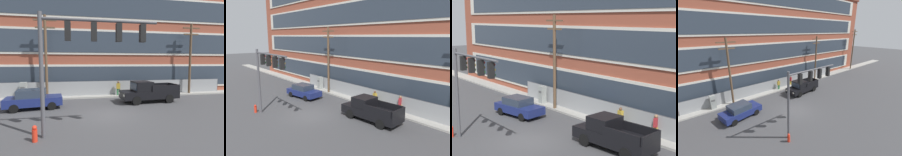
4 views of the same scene
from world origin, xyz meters
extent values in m
plane|color=#424244|center=(0.00, 0.00, 0.00)|extent=(160.00, 160.00, 0.00)
cube|color=#9E9B93|center=(0.00, 6.83, 0.08)|extent=(80.00, 1.75, 0.16)
cube|color=brown|center=(-0.65, 12.61, 7.67)|extent=(53.03, 9.79, 15.34)
cube|color=beige|center=(-0.65, 7.65, 2.11)|extent=(48.78, 0.10, 2.76)
cube|color=#2D3844|center=(-0.65, 7.59, 2.11)|extent=(46.66, 0.06, 2.30)
cube|color=beige|center=(-0.65, 7.65, 5.95)|extent=(48.78, 0.10, 2.76)
cube|color=#2D3844|center=(-0.65, 7.59, 5.95)|extent=(46.66, 0.06, 2.30)
cube|color=beige|center=(-0.65, 7.65, 9.78)|extent=(48.78, 0.10, 2.76)
cube|color=#2D3844|center=(-0.65, 7.59, 9.78)|extent=(46.66, 0.06, 2.30)
cube|color=gray|center=(2.09, 7.01, 0.84)|extent=(25.62, 0.04, 1.67)
cylinder|color=#4C4C51|center=(14.90, 7.01, 0.84)|extent=(0.06, 0.06, 1.67)
cylinder|color=#4C4C51|center=(2.09, 7.01, 1.67)|extent=(25.62, 0.05, 0.05)
cylinder|color=#4C4C51|center=(-3.65, -3.09, 3.02)|extent=(0.20, 0.20, 6.03)
cylinder|color=#4C4C51|center=(-0.77, -3.09, 5.73)|extent=(5.77, 0.14, 0.14)
cube|color=black|center=(-2.40, -3.09, 5.18)|extent=(0.28, 0.32, 0.90)
cylinder|color=red|center=(-2.40, -2.91, 5.46)|extent=(0.04, 0.18, 0.18)
cylinder|color=#503E08|center=(-2.40, -2.91, 5.18)|extent=(0.04, 0.18, 0.18)
cylinder|color=#0A4011|center=(-2.40, -2.91, 4.90)|extent=(0.04, 0.18, 0.18)
cube|color=black|center=(-1.15, -3.09, 5.18)|extent=(0.28, 0.32, 0.90)
cylinder|color=#4B0807|center=(-1.15, -2.91, 5.46)|extent=(0.04, 0.18, 0.18)
cylinder|color=gold|center=(-1.15, -2.91, 5.18)|extent=(0.04, 0.18, 0.18)
cylinder|color=#0A4011|center=(-1.15, -2.91, 4.90)|extent=(0.04, 0.18, 0.18)
cube|color=black|center=(0.11, -3.09, 5.18)|extent=(0.28, 0.32, 0.90)
cylinder|color=#4B0807|center=(0.11, -2.91, 5.46)|extent=(0.04, 0.18, 0.18)
cylinder|color=#503E08|center=(0.11, -2.91, 5.18)|extent=(0.04, 0.18, 0.18)
cylinder|color=green|center=(0.11, -2.91, 4.90)|extent=(0.04, 0.18, 0.18)
cube|color=black|center=(1.36, -3.09, 5.18)|extent=(0.28, 0.32, 0.90)
cylinder|color=#4B0807|center=(1.36, -2.91, 5.46)|extent=(0.04, 0.18, 0.18)
cylinder|color=gold|center=(1.36, -2.91, 5.18)|extent=(0.04, 0.18, 0.18)
cylinder|color=#0A4011|center=(1.36, -2.91, 4.90)|extent=(0.04, 0.18, 0.18)
cube|color=black|center=(4.45, 3.42, 0.75)|extent=(5.45, 2.32, 0.70)
cube|color=black|center=(3.71, 3.36, 1.53)|extent=(1.73, 1.89, 0.87)
cube|color=#283342|center=(2.89, 3.30, 1.53)|extent=(0.18, 1.58, 0.65)
cube|color=black|center=(5.71, 2.61, 1.38)|extent=(2.66, 0.32, 0.56)
cube|color=black|center=(5.58, 4.41, 1.38)|extent=(2.66, 0.32, 0.56)
cube|color=black|center=(7.06, 3.62, 1.38)|extent=(0.24, 1.85, 0.56)
cylinder|color=black|center=(2.92, 2.42, 0.40)|extent=(0.82, 0.32, 0.80)
cylinder|color=black|center=(2.79, 4.18, 0.40)|extent=(0.82, 0.32, 0.80)
cylinder|color=black|center=(6.11, 2.66, 0.40)|extent=(0.82, 0.32, 0.80)
cylinder|color=black|center=(5.98, 4.42, 0.40)|extent=(0.82, 0.32, 0.80)
cube|color=white|center=(1.83, 2.54, 0.85)|extent=(0.08, 0.24, 0.16)
cube|color=white|center=(1.73, 3.89, 0.85)|extent=(0.08, 0.24, 0.16)
cube|color=navy|center=(-5.49, 2.78, 0.64)|extent=(4.48, 2.54, 0.64)
cube|color=#283342|center=(-5.66, 2.75, 1.26)|extent=(2.35, 1.98, 0.60)
cylinder|color=black|center=(-4.34, 3.86, 0.32)|extent=(0.66, 0.30, 0.64)
cylinder|color=black|center=(-4.06, 2.11, 0.32)|extent=(0.66, 0.30, 0.64)
cylinder|color=black|center=(-6.93, 3.44, 0.32)|extent=(0.66, 0.30, 0.64)
cylinder|color=black|center=(-6.65, 1.70, 0.32)|extent=(0.66, 0.30, 0.64)
cylinder|color=brown|center=(-5.13, 6.18, 4.13)|extent=(0.26, 0.26, 8.26)
cube|color=brown|center=(-5.13, 6.18, 7.76)|extent=(2.16, 0.14, 0.14)
cube|color=brown|center=(-5.13, 6.18, 7.06)|extent=(1.83, 0.14, 0.14)
cylinder|color=brown|center=(10.63, 6.41, 4.04)|extent=(0.26, 0.26, 8.09)
cube|color=brown|center=(10.63, 6.41, 7.59)|extent=(2.06, 0.14, 0.14)
cube|color=brown|center=(10.63, 6.41, 6.89)|extent=(1.75, 0.14, 0.14)
cube|color=#939993|center=(-7.38, 6.47, 0.88)|extent=(0.59, 0.55, 1.77)
cube|color=#515151|center=(-7.38, 6.18, 1.24)|extent=(0.41, 0.02, 0.20)
cylinder|color=#236B38|center=(2.11, 6.52, 0.42)|extent=(0.14, 0.14, 0.85)
cylinder|color=#236B38|center=(2.29, 6.52, 0.42)|extent=(0.14, 0.14, 0.85)
cube|color=#B7932D|center=(2.20, 6.52, 1.15)|extent=(0.43, 0.29, 0.60)
sphere|color=brown|center=(2.20, 6.52, 1.57)|extent=(0.24, 0.24, 0.24)
cylinder|color=#B7932D|center=(4.86, 6.92, 0.42)|extent=(0.14, 0.14, 0.85)
cylinder|color=#B7932D|center=(5.04, 6.92, 0.42)|extent=(0.14, 0.14, 0.85)
cube|color=maroon|center=(4.95, 6.92, 1.15)|extent=(0.36, 0.46, 0.60)
sphere|color=#8C6647|center=(4.95, 6.92, 1.57)|extent=(0.24, 0.24, 0.24)
cylinder|color=red|center=(-3.96, -3.50, 0.29)|extent=(0.24, 0.24, 0.58)
sphere|color=red|center=(-3.96, -3.50, 0.67)|extent=(0.22, 0.22, 0.22)
camera|label=1|loc=(-1.83, -11.85, 3.66)|focal=28.00mm
camera|label=2|loc=(16.29, -10.20, 7.19)|focal=35.00mm
camera|label=3|loc=(18.14, -11.53, 7.96)|focal=55.00mm
camera|label=4|loc=(-10.61, -11.64, 9.01)|focal=24.00mm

